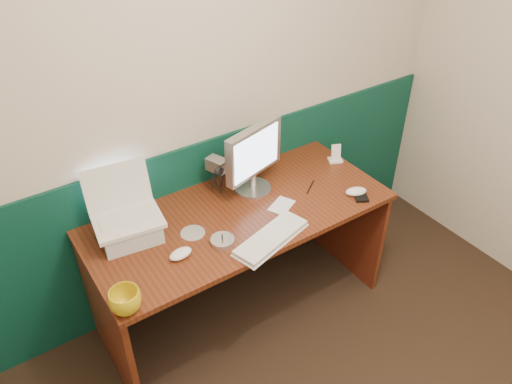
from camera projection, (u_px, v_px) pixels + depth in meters
back_wall at (183, 103)px, 2.51m from camera, size 3.50×0.04×2.50m
wainscot at (195, 219)px, 2.95m from camera, size 3.48×0.02×1.00m
desk at (241, 264)px, 2.82m from camera, size 1.60×0.70×0.75m
laptop_riser at (130, 230)px, 2.41m from camera, size 0.30×0.27×0.10m
laptop at (124, 200)px, 2.30m from camera, size 0.35×0.28×0.26m
monitor at (253, 160)px, 2.65m from camera, size 0.40×0.21×0.38m
keyboard at (271, 238)px, 2.41m from camera, size 0.43×0.24×0.02m
mouse_right at (356, 191)px, 2.71m from camera, size 0.13×0.11×0.04m
mouse_left at (181, 254)px, 2.32m from camera, size 0.12×0.08×0.04m
mug at (125, 301)px, 2.04m from camera, size 0.15×0.15×0.11m
camcorder at (217, 175)px, 2.70m from camera, size 0.13×0.16×0.21m
cd_spindle at (222, 241)px, 2.40m from camera, size 0.12×0.12×0.02m
cd_loose_a at (193, 233)px, 2.46m from camera, size 0.12×0.12×0.00m
pen at (310, 187)px, 2.78m from camera, size 0.11×0.08×0.01m
papers at (282, 206)px, 2.64m from camera, size 0.17×0.15×0.00m
dock at (335, 160)px, 2.99m from camera, size 0.10×0.09×0.02m
music_player at (336, 152)px, 2.96m from camera, size 0.06×0.05×0.10m
pda at (360, 195)px, 2.71m from camera, size 0.12×0.14×0.01m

